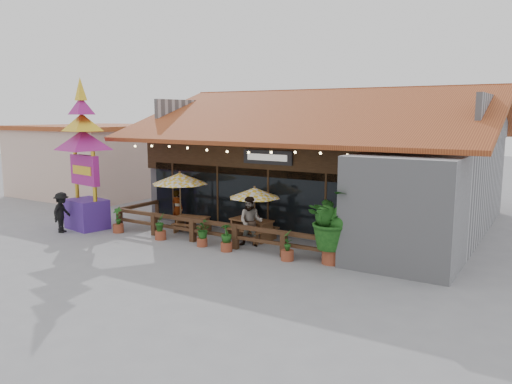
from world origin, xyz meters
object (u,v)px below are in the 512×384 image
Objects in this scene: umbrella_left at (180,179)px; tropical_plant at (333,221)px; picnic_table_left at (193,221)px; umbrella_right at (255,193)px; thai_sign_tower at (83,144)px; picnic_table_right at (252,226)px; pedestrian at (62,212)px.

umbrella_left is 7.46m from tropical_plant.
tropical_plant reaches higher than picnic_table_left.
thai_sign_tower is (-7.27, -1.99, 1.75)m from umbrella_right.
picnic_table_right is at bearing 4.45° from picnic_table_left.
thai_sign_tower reaches higher than picnic_table_left.
thai_sign_tower is at bearing -156.39° from picnic_table_left.
picnic_table_left is at bearing 23.61° from thai_sign_tower.
pedestrian is at bearing -170.88° from tropical_plant.
picnic_table_right is 0.73× the size of tropical_plant.
umbrella_right is 1.43× the size of pedestrian.
pedestrian is at bearing -147.52° from picnic_table_left.
tropical_plant is at bearing -9.23° from picnic_table_left.
umbrella_right reaches higher than pedestrian.
picnic_table_left is (0.60, 0.05, -1.77)m from umbrella_left.
thai_sign_tower is at bearing -163.52° from picnic_table_right.
umbrella_right reaches higher than picnic_table_right.
picnic_table_left is (-2.98, -0.12, -1.44)m from umbrella_right.
picnic_table_left is 5.67m from thai_sign_tower.
thai_sign_tower reaches higher than pedestrian.
umbrella_right is 7.74m from thai_sign_tower.
tropical_plant reaches higher than umbrella_right.
umbrella_right is 3.31m from picnic_table_left.
thai_sign_tower is (-7.07, -2.09, 3.09)m from picnic_table_right.
pedestrian is (-11.33, -1.82, -0.60)m from tropical_plant.
umbrella_left is at bearing -175.48° from picnic_table_right.
tropical_plant is (6.75, -1.10, 1.00)m from picnic_table_left.
picnic_table_left is at bearing -175.55° from picnic_table_right.
umbrella_left is 1.79× the size of pedestrian.
picnic_table_left is at bearing -79.53° from pedestrian.
pedestrian is (-0.29, -1.04, -2.79)m from thai_sign_tower.
tropical_plant reaches higher than picnic_table_right.
umbrella_left is 3.78m from picnic_table_right.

